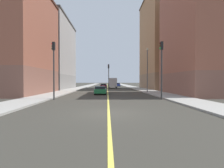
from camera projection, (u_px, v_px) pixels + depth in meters
The scene contains 17 objects.
ground_plane at pixel (109, 113), 11.85m from camera, with size 400.00×400.00×0.00m, color #36332C.
sidewalk_left at pixel (132, 87), 61.03m from camera, with size 3.54×168.00×0.15m, color #9E9B93.
sidewalk_right at pixel (83, 87), 60.61m from camera, with size 3.54×168.00×0.15m, color #9E9B93.
lane_center_stripe at pixel (108, 87), 60.82m from camera, with size 0.16×154.00×0.01m, color #E5D14C.
building_left_near at pixel (208, 31), 27.84m from camera, with size 11.16×14.55×19.62m.
building_left_mid at pixel (166, 43), 47.36m from camera, with size 11.16×18.42×24.24m.
building_right_corner at pixel (11, 41), 28.61m from camera, with size 11.16×15.52×16.68m.
building_right_midblock at pixel (48, 55), 46.79m from camera, with size 11.16×19.31×17.82m.
traffic_light_left_near at pixel (161, 63), 20.30m from camera, with size 0.40×0.32×6.50m.
traffic_light_right_near at pixel (54, 63), 19.99m from camera, with size 0.40×0.32×6.40m.
traffic_light_median_far at pixel (109, 73), 41.42m from camera, with size 0.40×0.32×5.91m.
street_lamp_left_near at pixel (147, 66), 32.09m from camera, with size 0.36×0.36×7.78m.
car_teal at pixel (110, 85), 67.27m from camera, with size 1.80×4.61×1.32m.
car_maroon at pixel (104, 86), 55.71m from camera, with size 1.95×3.95×1.29m.
car_blue at pixel (118, 85), 69.05m from camera, with size 1.82×4.35×1.34m.
car_green at pixel (100, 90), 28.59m from camera, with size 1.99×3.99×1.27m.
box_truck at pixel (113, 83), 53.02m from camera, with size 2.43×6.61×2.93m.
Camera 1 is at (-0.09, -11.81, 2.10)m, focal length 29.01 mm.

